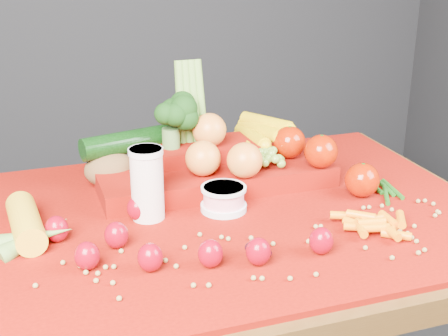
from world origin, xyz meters
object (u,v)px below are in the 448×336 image
object	(u,v)px
yogurt_bowl	(224,198)
table	(227,257)
produce_mound	(220,157)
milk_glass	(147,181)

from	to	relation	value
yogurt_bowl	table	bearing A→B (deg)	-61.78
yogurt_bowl	produce_mound	xyz separation A→B (m)	(0.04, 0.15, 0.03)
table	yogurt_bowl	size ratio (longest dim) A/B	11.57
yogurt_bowl	produce_mound	distance (m)	0.16
table	produce_mound	world-z (taller)	produce_mound
table	produce_mound	distance (m)	0.23
table	produce_mound	size ratio (longest dim) A/B	1.82
yogurt_bowl	milk_glass	bearing A→B (deg)	174.61
produce_mound	table	bearing A→B (deg)	-103.71
table	milk_glass	bearing A→B (deg)	171.67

